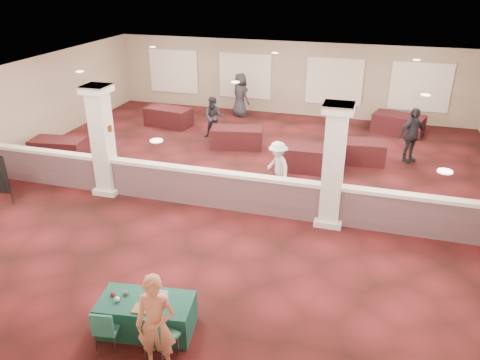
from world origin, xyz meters
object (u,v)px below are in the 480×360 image
(far_table_back_right, at_px, (398,124))
(far_table_front_right, at_px, (357,151))
(far_table_front_left, at_px, (59,149))
(attendee_d, at_px, (240,95))
(attendee_c, at_px, (411,135))
(far_table_back_left, at_px, (169,117))
(conf_chair_side, at_px, (105,327))
(attendee_b, at_px, (278,167))
(near_table, at_px, (147,315))
(woman, at_px, (156,325))
(conf_chair_main, at_px, (157,335))
(far_table_front_center, at_px, (311,158))
(far_table_back_center, at_px, (237,137))
(attendee_a, at_px, (214,117))

(far_table_back_right, bearing_deg, far_table_front_right, -111.59)
(far_table_front_left, distance_m, attendee_d, 8.13)
(attendee_c, bearing_deg, far_table_back_left, 131.65)
(conf_chair_side, bearing_deg, attendee_d, 87.58)
(attendee_b, height_order, attendee_c, attendee_c)
(near_table, xyz_separation_m, attendee_d, (-2.20, 13.44, 0.63))
(conf_chair_side, bearing_deg, far_table_front_left, 121.06)
(woman, height_order, far_table_front_left, woman)
(conf_chair_main, distance_m, attendee_d, 14.35)
(far_table_back_right, bearing_deg, attendee_c, -83.69)
(far_table_front_center, height_order, attendee_c, attendee_c)
(far_table_back_center, relative_size, attendee_b, 1.19)
(far_table_front_center, bearing_deg, attendee_a, 152.57)
(far_table_back_left, bearing_deg, attendee_a, -19.86)
(far_table_back_left, height_order, attendee_a, attendee_a)
(attendee_b, xyz_separation_m, attendee_d, (-3.22, 7.00, 0.18))
(far_table_front_center, relative_size, attendee_a, 1.22)
(far_table_front_right, height_order, far_table_back_center, far_table_front_right)
(far_table_front_right, distance_m, attendee_c, 1.89)
(conf_chair_main, distance_m, far_table_front_center, 9.03)
(conf_chair_main, bearing_deg, far_table_back_left, 130.31)
(near_table, distance_m, attendee_c, 11.14)
(far_table_front_center, xyz_separation_m, attendee_a, (-4.12, 2.14, 0.41))
(far_table_back_left, relative_size, attendee_b, 1.21)
(far_table_back_left, relative_size, far_table_back_right, 0.97)
(attendee_b, bearing_deg, far_table_back_right, 108.25)
(near_table, xyz_separation_m, far_table_back_left, (-4.70, 11.28, 0.05))
(attendee_b, relative_size, attendee_c, 0.83)
(conf_chair_main, height_order, woman, woman)
(far_table_back_left, xyz_separation_m, attendee_c, (9.54, -1.26, 0.56))
(far_table_front_center, bearing_deg, far_table_back_right, 59.04)
(far_table_back_left, bearing_deg, far_table_back_center, -25.12)
(far_table_back_right, xyz_separation_m, attendee_c, (0.32, -2.93, 0.55))
(far_table_back_left, distance_m, attendee_b, 7.50)
(far_table_front_left, xyz_separation_m, far_table_back_left, (2.07, 4.54, 0.01))
(conf_chair_side, relative_size, far_table_front_left, 0.46)
(far_table_back_center, xyz_separation_m, attendee_a, (-1.17, 0.80, 0.43))
(conf_chair_side, xyz_separation_m, far_table_front_left, (-6.32, 7.38, -0.13))
(attendee_c, bearing_deg, conf_chair_main, -152.81)
(conf_chair_side, relative_size, far_table_back_right, 0.43)
(conf_chair_side, bearing_deg, conf_chair_main, -10.04)
(near_table, relative_size, attendee_d, 0.89)
(far_table_front_left, xyz_separation_m, attendee_b, (7.78, -0.30, 0.41))
(attendee_c, bearing_deg, far_table_front_center, 168.04)
(far_table_back_center, relative_size, attendee_c, 0.98)
(far_table_front_left, distance_m, attendee_b, 7.80)
(woman, bearing_deg, far_table_front_right, 68.04)
(woman, bearing_deg, attendee_a, 96.88)
(far_table_front_left, distance_m, far_table_back_right, 12.87)
(far_table_front_left, distance_m, attendee_c, 12.07)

